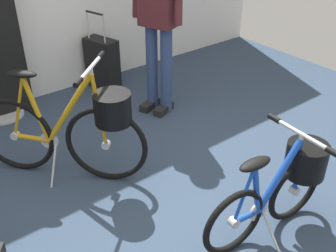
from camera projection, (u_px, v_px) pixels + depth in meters
ground_plane at (163, 208)px, 2.82m from camera, size 6.05×6.05×0.00m
folding_bike_foreground at (283, 183)px, 2.51m from camera, size 0.97×0.53×0.70m
display_bike_left at (74, 128)px, 2.91m from camera, size 0.92×1.02×0.93m
visitor_browsing at (158, 7)px, 3.51m from camera, size 0.35×0.50×1.73m
rolling_suitcase at (102, 63)px, 4.30m from camera, size 0.27×0.39×0.83m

